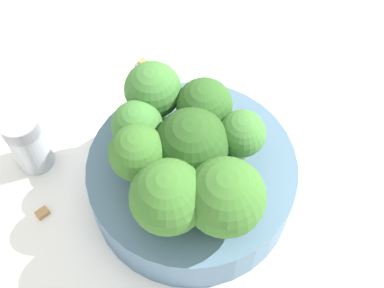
# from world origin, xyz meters

# --- Properties ---
(ground_plane) EXTENTS (3.00, 3.00, 0.00)m
(ground_plane) POSITION_xyz_m (0.00, 0.00, 0.00)
(ground_plane) COLOR white
(bowl) EXTENTS (0.16, 0.16, 0.04)m
(bowl) POSITION_xyz_m (0.00, 0.00, 0.02)
(bowl) COLOR slate
(bowl) RESTS_ON ground_plane
(broccoli_floret_0) EXTENTS (0.05, 0.05, 0.06)m
(broccoli_floret_0) POSITION_xyz_m (0.00, 0.00, 0.07)
(broccoli_floret_0) COLOR #84AD66
(broccoli_floret_0) RESTS_ON bowl
(broccoli_floret_1) EXTENTS (0.05, 0.05, 0.06)m
(broccoli_floret_1) POSITION_xyz_m (0.02, -0.04, 0.08)
(broccoli_floret_1) COLOR #84AD66
(broccoli_floret_1) RESTS_ON bowl
(broccoli_floret_2) EXTENTS (0.04, 0.04, 0.06)m
(broccoli_floret_2) POSITION_xyz_m (-0.03, 0.04, 0.08)
(broccoli_floret_2) COLOR #84AD66
(broccoli_floret_2) RESTS_ON bowl
(broccoli_floret_3) EXTENTS (0.04, 0.04, 0.05)m
(broccoli_floret_3) POSITION_xyz_m (-0.04, 0.02, 0.07)
(broccoli_floret_3) COLOR #84AD66
(broccoli_floret_3) RESTS_ON bowl
(broccoli_floret_4) EXTENTS (0.05, 0.05, 0.06)m
(broccoli_floret_4) POSITION_xyz_m (-0.02, -0.04, 0.08)
(broccoli_floret_4) COLOR #8EB770
(broccoli_floret_4) RESTS_ON bowl
(broccoli_floret_5) EXTENTS (0.04, 0.04, 0.05)m
(broccoli_floret_5) POSITION_xyz_m (0.01, 0.03, 0.07)
(broccoli_floret_5) COLOR #84AD66
(broccoli_floret_5) RESTS_ON bowl
(broccoli_floret_6) EXTENTS (0.03, 0.03, 0.05)m
(broccoli_floret_6) POSITION_xyz_m (0.04, 0.01, 0.07)
(broccoli_floret_6) COLOR #7A9E5B
(broccoli_floret_6) RESTS_ON bowl
(broccoli_floret_7) EXTENTS (0.04, 0.04, 0.05)m
(broccoli_floret_7) POSITION_xyz_m (-0.04, -0.01, 0.08)
(broccoli_floret_7) COLOR #8EB770
(broccoli_floret_7) RESTS_ON bowl
(pepper_shaker) EXTENTS (0.03, 0.03, 0.06)m
(pepper_shaker) POSITION_xyz_m (-0.13, 0.03, 0.03)
(pepper_shaker) COLOR #B2B7BC
(pepper_shaker) RESTS_ON ground_plane
(almond_crumb_1) EXTENTS (0.01, 0.01, 0.01)m
(almond_crumb_1) POSITION_xyz_m (-0.05, 0.13, 0.00)
(almond_crumb_1) COLOR #AD7F4C
(almond_crumb_1) RESTS_ON ground_plane
(almond_crumb_2) EXTENTS (0.01, 0.01, 0.01)m
(almond_crumb_2) POSITION_xyz_m (-0.12, -0.02, 0.00)
(almond_crumb_2) COLOR #AD7F4C
(almond_crumb_2) RESTS_ON ground_plane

